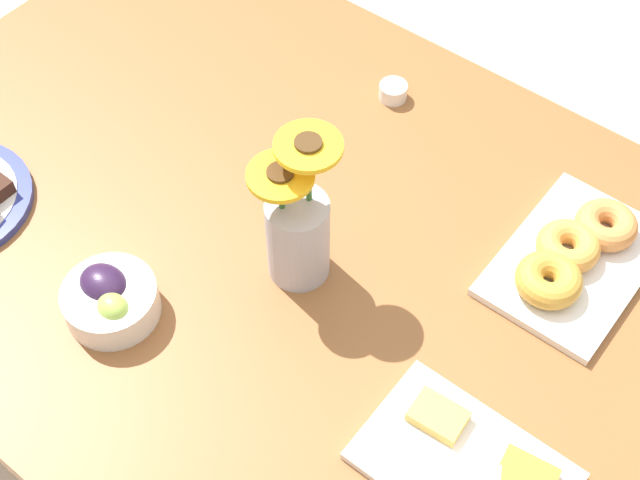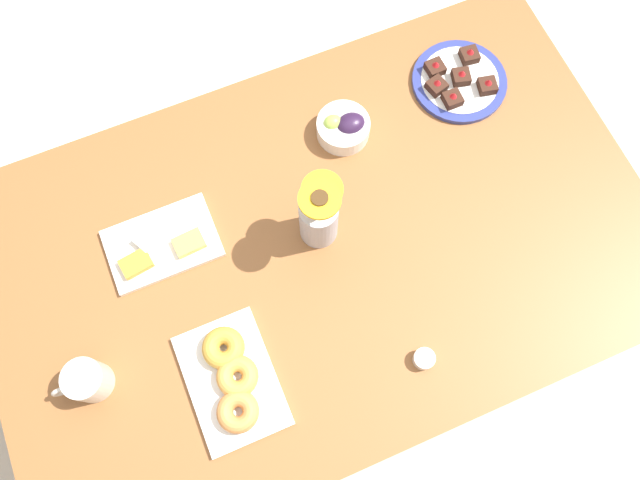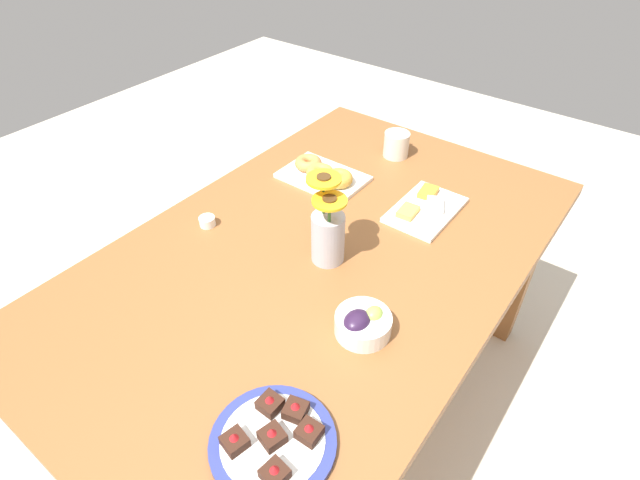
# 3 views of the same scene
# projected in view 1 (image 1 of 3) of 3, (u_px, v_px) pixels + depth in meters

# --- Properties ---
(ground_plane) EXTENTS (6.00, 6.00, 0.00)m
(ground_plane) POSITION_uv_depth(u_px,v_px,m) (320.00, 457.00, 1.91)
(ground_plane) COLOR beige
(dining_table) EXTENTS (1.60, 1.00, 0.74)m
(dining_table) POSITION_uv_depth(u_px,v_px,m) (320.00, 288.00, 1.39)
(dining_table) COLOR brown
(dining_table) RESTS_ON ground_plane
(grape_bowl) EXTENTS (0.13, 0.13, 0.07)m
(grape_bowl) POSITION_uv_depth(u_px,v_px,m) (110.00, 299.00, 1.24)
(grape_bowl) COLOR white
(grape_bowl) RESTS_ON dining_table
(cheese_platter) EXTENTS (0.26, 0.17, 0.03)m
(cheese_platter) POSITION_uv_depth(u_px,v_px,m) (467.00, 464.00, 1.11)
(cheese_platter) COLOR white
(cheese_platter) RESTS_ON dining_table
(croissant_platter) EXTENTS (0.19, 0.28, 0.05)m
(croissant_platter) POSITION_uv_depth(u_px,v_px,m) (574.00, 256.00, 1.29)
(croissant_platter) COLOR white
(croissant_platter) RESTS_ON dining_table
(jam_cup_honey) EXTENTS (0.05, 0.05, 0.03)m
(jam_cup_honey) POSITION_uv_depth(u_px,v_px,m) (393.00, 91.00, 1.51)
(jam_cup_honey) COLOR white
(jam_cup_honey) RESTS_ON dining_table
(flower_vase) EXTENTS (0.11, 0.12, 0.26)m
(flower_vase) POSITION_uv_depth(u_px,v_px,m) (298.00, 230.00, 1.24)
(flower_vase) COLOR #B2B2BC
(flower_vase) RESTS_ON dining_table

